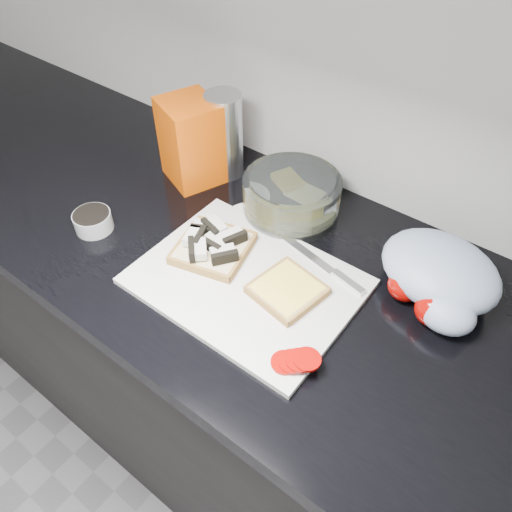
{
  "coord_description": "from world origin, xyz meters",
  "views": [
    {
      "loc": [
        0.4,
        0.65,
        1.6
      ],
      "look_at": [
        0.01,
        1.16,
        0.95
      ],
      "focal_mm": 35.0,
      "sensor_mm": 36.0,
      "label": 1
    }
  ],
  "objects": [
    {
      "name": "tub_lid",
      "position": [
        -0.11,
        1.28,
        0.9
      ],
      "size": [
        0.1,
        0.1,
        0.01
      ],
      "primitive_type": "cylinder",
      "rotation": [
        0.0,
        0.0,
        -0.1
      ],
      "color": "silver",
      "rests_on": "countertop"
    },
    {
      "name": "glass_bowl",
      "position": [
        -0.04,
        1.36,
        0.94
      ],
      "size": [
        0.21,
        0.21,
        0.09
      ],
      "rotation": [
        0.0,
        0.0,
        -0.42
      ],
      "color": "silver",
      "rests_on": "countertop"
    },
    {
      "name": "cutting_board",
      "position": [
        0.01,
        1.13,
        0.91
      ],
      "size": [
        0.4,
        0.3,
        0.01
      ],
      "primitive_type": "cube",
      "color": "silver",
      "rests_on": "countertop"
    },
    {
      "name": "bread_left",
      "position": [
        -0.09,
        1.15,
        0.93
      ],
      "size": [
        0.17,
        0.17,
        0.04
      ],
      "rotation": [
        0.0,
        0.0,
        0.25
      ],
      "color": "beige",
      "rests_on": "cutting_board"
    },
    {
      "name": "whole_tomatoes",
      "position": [
        0.29,
        1.27,
        0.93
      ],
      "size": [
        0.13,
        0.09,
        0.06
      ],
      "rotation": [
        0.0,
        0.0,
        -0.03
      ],
      "color": "#970703",
      "rests_on": "countertop"
    },
    {
      "name": "grocery_bag",
      "position": [
        0.3,
        1.33,
        0.95
      ],
      "size": [
        0.25,
        0.23,
        0.1
      ],
      "rotation": [
        0.0,
        0.0,
        -0.16
      ],
      "color": "#A0ADC5",
      "rests_on": "countertop"
    },
    {
      "name": "countertop",
      "position": [
        0.0,
        1.2,
        0.88
      ],
      "size": [
        3.5,
        0.64,
        0.04
      ],
      "primitive_type": "cube",
      "color": "black",
      "rests_on": "base_cabinet"
    },
    {
      "name": "seed_tub",
      "position": [
        -0.34,
        1.06,
        0.92
      ],
      "size": [
        0.08,
        0.08,
        0.04
      ],
      "color": "#989D9D",
      "rests_on": "countertop"
    },
    {
      "name": "base_cabinet",
      "position": [
        0.0,
        1.2,
        0.43
      ],
      "size": [
        3.5,
        0.6,
        0.86
      ],
      "primitive_type": "cube",
      "color": "black",
      "rests_on": "ground"
    },
    {
      "name": "bread_bag",
      "position": [
        -0.3,
        1.33,
        1.0
      ],
      "size": [
        0.15,
        0.15,
        0.19
      ],
      "primitive_type": "cube",
      "rotation": [
        0.0,
        0.0,
        -0.38
      ],
      "color": "#D24B03",
      "rests_on": "countertop"
    },
    {
      "name": "knife",
      "position": [
        0.12,
        1.25,
        0.92
      ],
      "size": [
        0.23,
        0.06,
        0.01
      ],
      "rotation": [
        0.0,
        0.0,
        -0.2
      ],
      "color": "silver",
      "rests_on": "cutting_board"
    },
    {
      "name": "tomato_slices",
      "position": [
        0.18,
        1.04,
        0.92
      ],
      "size": [
        0.08,
        0.07,
        0.02
      ],
      "rotation": [
        0.0,
        0.0,
        0.16
      ],
      "color": "#970703",
      "rests_on": "cutting_board"
    },
    {
      "name": "steel_canister",
      "position": [
        -0.25,
        1.39,
        1.0
      ],
      "size": [
        0.08,
        0.08,
        0.2
      ],
      "primitive_type": "cylinder",
      "color": "silver",
      "rests_on": "countertop"
    },
    {
      "name": "bread_right",
      "position": [
        0.09,
        1.15,
        0.92
      ],
      "size": [
        0.14,
        0.14,
        0.02
      ],
      "rotation": [
        0.0,
        0.0,
        -0.17
      ],
      "color": "beige",
      "rests_on": "cutting_board"
    }
  ]
}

